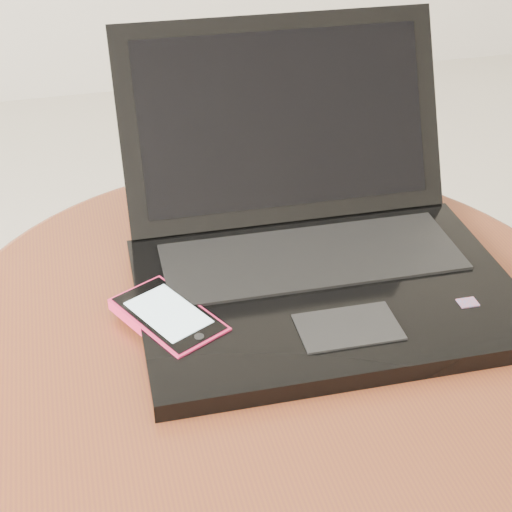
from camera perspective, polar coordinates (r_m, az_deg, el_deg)
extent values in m
cylinder|color=#613115|center=(0.97, 1.16, -17.18)|extent=(0.11, 0.11, 0.48)
cylinder|color=brown|center=(0.79, 1.37, -5.20)|extent=(0.66, 0.66, 0.03)
torus|color=brown|center=(0.79, 1.37, -5.20)|extent=(0.69, 0.69, 0.03)
cube|color=black|center=(0.79, 5.26, -2.83)|extent=(0.40, 0.28, 0.02)
cube|color=black|center=(0.83, 4.20, -0.06)|extent=(0.33, 0.13, 0.00)
cube|color=black|center=(0.74, 6.92, -5.29)|extent=(0.10, 0.06, 0.00)
cube|color=red|center=(0.79, 15.57, -3.38)|extent=(0.02, 0.02, 0.00)
cube|color=black|center=(0.89, 2.02, 10.18)|extent=(0.38, 0.13, 0.22)
cube|color=black|center=(0.89, 2.10, 10.21)|extent=(0.34, 0.10, 0.18)
cube|color=black|center=(0.77, -6.66, -4.55)|extent=(0.08, 0.11, 0.01)
cube|color=#A5106C|center=(0.80, -8.26, -2.56)|extent=(0.05, 0.02, 0.00)
cube|color=#E12559|center=(0.75, -6.57, -4.67)|extent=(0.11, 0.13, 0.01)
cube|color=black|center=(0.75, -6.60, -4.27)|extent=(0.10, 0.13, 0.00)
cube|color=silver|center=(0.75, -6.60, -4.21)|extent=(0.08, 0.10, 0.00)
cylinder|color=black|center=(0.72, -4.27, -6.03)|extent=(0.01, 0.01, 0.00)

